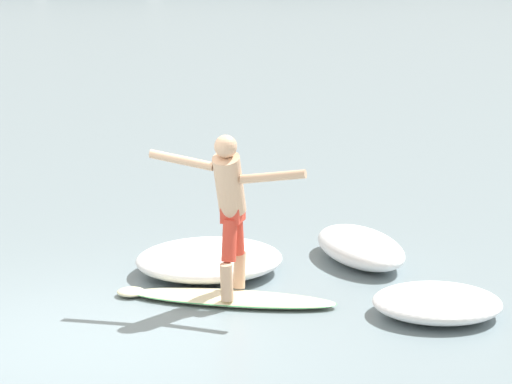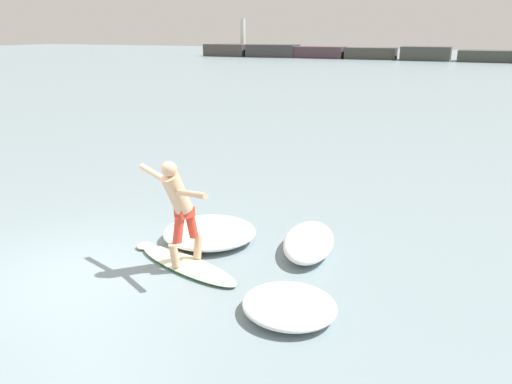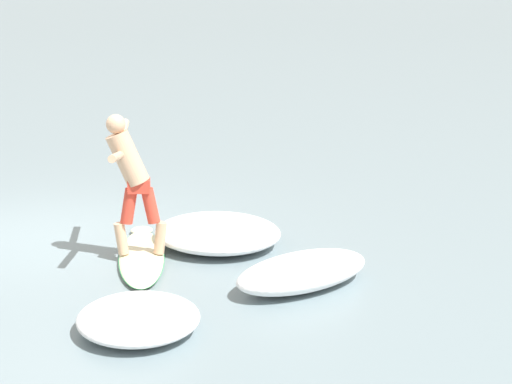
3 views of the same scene
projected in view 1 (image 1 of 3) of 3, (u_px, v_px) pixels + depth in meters
The scene contains 6 objects.
ground_plane at pixel (95, 337), 11.56m from camera, with size 200.00×200.00×0.00m, color gray.
surfboard at pixel (229, 298), 12.61m from camera, with size 2.37×1.21×0.23m.
surfer at pixel (230, 201), 12.27m from camera, with size 1.55×0.88×1.72m.
wave_foam_at_tail at pixel (437, 303), 12.14m from camera, with size 1.55×1.48×0.28m.
wave_foam_at_nose at pixel (209, 259), 13.60m from camera, with size 2.17×2.11×0.34m.
wave_foam_beside at pixel (360, 247), 14.07m from camera, with size 1.15×1.85×0.37m.
Camera 1 is at (0.27, -11.09, 3.86)m, focal length 85.00 mm.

